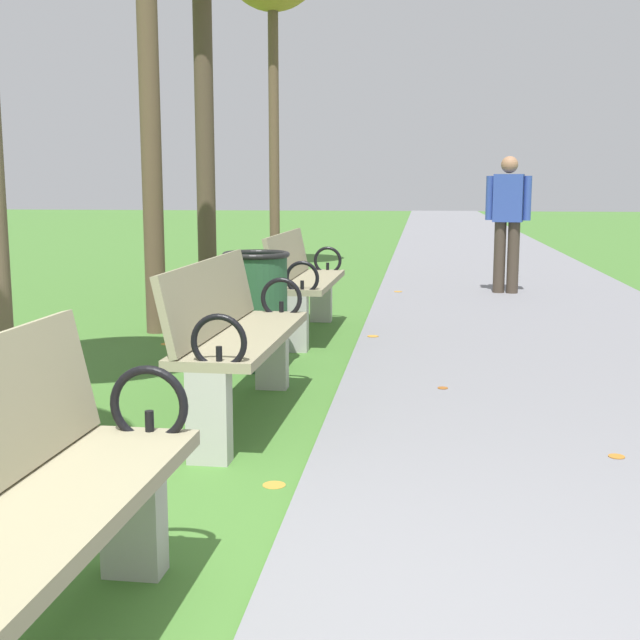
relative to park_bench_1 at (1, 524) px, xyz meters
name	(u,v)px	position (x,y,z in m)	size (l,w,h in m)	color
paved_walkway	(468,240)	(2.09, 18.07, -0.48)	(3.18, 44.00, 0.02)	slate
park_bench_1	(1,524)	(0.00, 0.00, 0.00)	(0.51, 1.61, 0.90)	gray
park_bench_2	(236,335)	(0.00, 2.64, 0.00)	(0.51, 1.61, 0.90)	gray
park_bench_3	(303,280)	(0.00, 5.34, 0.00)	(0.50, 1.61, 0.90)	gray
pedestrian_walking	(508,217)	(2.03, 8.35, 0.44)	(0.52, 0.28, 1.62)	#3D3328
trash_bin	(257,310)	(-0.15, 3.99, -0.06)	(0.48, 0.48, 0.84)	#234C2D
scattered_leaves	(236,407)	(-0.06, 2.86, -0.47)	(5.28, 10.30, 0.02)	#BC842D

